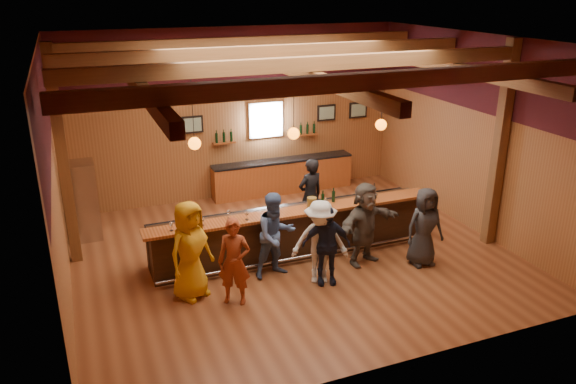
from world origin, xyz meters
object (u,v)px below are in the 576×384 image
at_px(back_bar_cabinet, 283,176).
at_px(ice_bucket, 312,203).
at_px(customer_orange, 190,250).
at_px(customer_white, 320,242).
at_px(customer_dark, 424,227).
at_px(customer_redvest, 234,262).
at_px(bottle_a, 323,199).
at_px(customer_denim, 276,235).
at_px(customer_brown, 365,224).
at_px(bar_counter, 291,230).
at_px(bartender, 310,196).
at_px(customer_navy, 326,245).
at_px(stainless_fridge, 82,201).

distance_m(back_bar_cabinet, ice_bucket, 4.02).
height_order(customer_orange, customer_white, customer_orange).
xyz_separation_m(customer_orange, customer_dark, (4.74, -0.48, -0.11)).
bearing_deg(customer_redvest, bottle_a, 57.86).
distance_m(back_bar_cabinet, customer_denim, 4.79).
bearing_deg(customer_brown, customer_redvest, 172.41).
bearing_deg(back_bar_cabinet, bar_counter, -108.34).
distance_m(bar_counter, bartender, 1.25).
height_order(customer_navy, bottle_a, customer_navy).
height_order(bartender, bottle_a, bartender).
distance_m(bar_counter, customer_dark, 2.79).
xyz_separation_m(bartender, bottle_a, (-0.20, -1.10, 0.34)).
bearing_deg(bar_counter, ice_bucket, -40.48).
xyz_separation_m(customer_orange, customer_redvest, (0.68, -0.50, -0.12)).
xyz_separation_m(back_bar_cabinet, customer_redvest, (-2.90, -5.08, 0.35)).
xyz_separation_m(customer_dark, bottle_a, (-1.72, 1.26, 0.40)).
bearing_deg(ice_bucket, customer_denim, -151.98).
bearing_deg(customer_redvest, customer_white, 33.53).
relative_size(customer_navy, customer_brown, 0.91).
distance_m(stainless_fridge, customer_orange, 3.86).
relative_size(customer_denim, ice_bucket, 7.95).
bearing_deg(back_bar_cabinet, customer_redvest, -119.67).
xyz_separation_m(back_bar_cabinet, customer_brown, (0.05, -4.56, 0.40)).
xyz_separation_m(bar_counter, customer_navy, (0.13, -1.46, 0.28)).
relative_size(customer_orange, customer_denim, 1.08).
xyz_separation_m(customer_orange, customer_navy, (2.53, -0.46, -0.15)).
distance_m(customer_white, ice_bucket, 1.19).
distance_m(customer_white, customer_brown, 1.25).
xyz_separation_m(bar_counter, back_bar_cabinet, (1.18, 3.57, -0.05)).
xyz_separation_m(stainless_fridge, customer_orange, (1.72, -3.46, 0.04)).
height_order(customer_redvest, customer_white, customer_white).
bearing_deg(customer_orange, stainless_fridge, 86.65).
bearing_deg(bartender, bottle_a, 66.80).
distance_m(customer_redvest, customer_dark, 4.05).
height_order(customer_navy, customer_brown, customer_brown).
height_order(customer_orange, customer_navy, customer_orange).
bearing_deg(bottle_a, bartender, 79.72).
bearing_deg(customer_brown, stainless_fridge, 129.61).
xyz_separation_m(back_bar_cabinet, customer_white, (-1.14, -4.95, 0.37)).
height_order(bar_counter, stainless_fridge, stainless_fridge).
relative_size(back_bar_cabinet, ice_bucket, 18.19).
relative_size(customer_denim, customer_brown, 0.99).
height_order(customer_white, ice_bucket, customer_white).
height_order(bar_counter, customer_denim, customer_denim).
height_order(back_bar_cabinet, customer_denim, customer_denim).
xyz_separation_m(customer_navy, customer_brown, (1.10, 0.47, 0.08)).
bearing_deg(customer_navy, customer_brown, 39.66).
relative_size(customer_orange, customer_redvest, 1.15).
distance_m(customer_redvest, bottle_a, 2.69).
xyz_separation_m(customer_navy, bartender, (0.69, 2.33, 0.09)).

